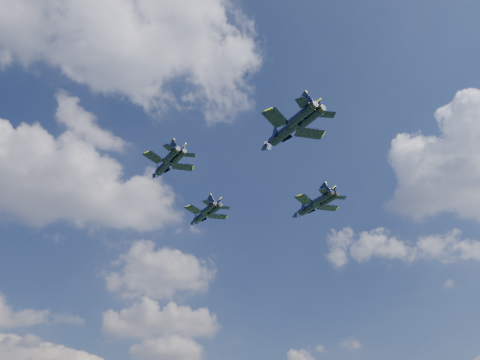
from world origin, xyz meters
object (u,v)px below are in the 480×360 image
Objects in this scene: jet_slot at (283,133)px; jet_right at (309,208)px; jet_left at (164,167)px; jet_lead at (201,216)px.

jet_right is at bearing 38.89° from jet_slot.
jet_left is at bearing 124.16° from jet_slot.
jet_lead reaches higher than jet_left.
jet_left is 24.82m from jet_slot.
jet_right is at bearing -53.73° from jet_lead.
jet_lead is at bearing 82.02° from jet_slot.
jet_left is 35.14m from jet_right.
jet_lead is 1.10× the size of jet_left.
jet_slot reaches higher than jet_right.
jet_lead is 0.97× the size of jet_right.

